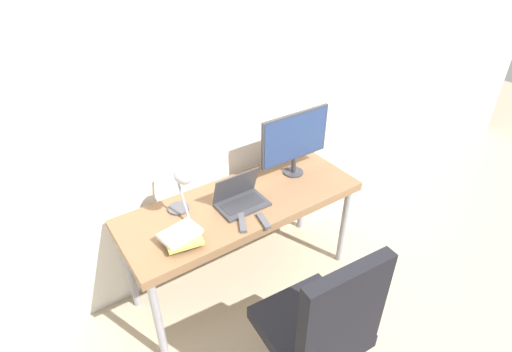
{
  "coord_description": "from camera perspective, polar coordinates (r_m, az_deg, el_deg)",
  "views": [
    {
      "loc": [
        -1.12,
        -1.5,
        2.37
      ],
      "look_at": [
        0.09,
        0.28,
        0.95
      ],
      "focal_mm": 28.0,
      "sensor_mm": 36.0,
      "label": 1
    }
  ],
  "objects": [
    {
      "name": "game_controller",
      "position": [
        2.35,
        -10.11,
        -9.55
      ],
      "size": [
        0.13,
        0.11,
        0.04
      ],
      "color": "black",
      "rests_on": "desk"
    },
    {
      "name": "tv_remote",
      "position": [
        2.49,
        1.08,
        -6.41
      ],
      "size": [
        0.07,
        0.15,
        0.02
      ],
      "color": "#4C4C51",
      "rests_on": "desk"
    },
    {
      "name": "media_remote",
      "position": [
        2.47,
        -1.98,
        -6.68
      ],
      "size": [
        0.11,
        0.17,
        0.02
      ],
      "color": "#4C4C51",
      "rests_on": "desk"
    },
    {
      "name": "wall_back",
      "position": [
        2.68,
        -6.58,
        9.69
      ],
      "size": [
        8.0,
        0.05,
        2.6
      ],
      "color": "silver",
      "rests_on": "ground_plane"
    },
    {
      "name": "ground_plane",
      "position": [
        3.02,
        1.64,
        -18.18
      ],
      "size": [
        12.0,
        12.0,
        0.0
      ],
      "primitive_type": "plane",
      "color": "tan"
    },
    {
      "name": "laptop",
      "position": [
        2.61,
        -2.26,
        -3.19
      ],
      "size": [
        0.32,
        0.22,
        0.22
      ],
      "color": "#38383D",
      "rests_on": "desk"
    },
    {
      "name": "book_stack",
      "position": [
        2.37,
        -10.65,
        -8.47
      ],
      "size": [
        0.25,
        0.23,
        0.07
      ],
      "color": "#334C8C",
      "rests_on": "desk"
    },
    {
      "name": "office_chair",
      "position": [
        2.22,
        9.47,
        -20.19
      ],
      "size": [
        0.61,
        0.62,
        1.11
      ],
      "color": "black",
      "rests_on": "ground_plane"
    },
    {
      "name": "desk",
      "position": [
        2.71,
        -1.95,
        -4.71
      ],
      "size": [
        1.64,
        0.62,
        0.77
      ],
      "color": "brown",
      "rests_on": "ground_plane"
    },
    {
      "name": "monitor",
      "position": [
        2.82,
        5.6,
        5.27
      ],
      "size": [
        0.56,
        0.15,
        0.48
      ],
      "color": "#333338",
      "rests_on": "desk"
    },
    {
      "name": "desk_lamp",
      "position": [
        2.36,
        -10.39,
        -0.58
      ],
      "size": [
        0.14,
        0.29,
        0.42
      ],
      "color": "#4C4C51",
      "rests_on": "desk"
    }
  ]
}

